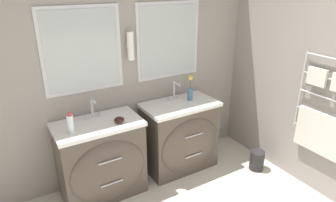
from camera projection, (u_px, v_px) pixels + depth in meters
wall_back at (117, 68)px, 3.27m from camera, size 4.99×0.15×2.60m
wall_right at (318, 74)px, 3.10m from camera, size 0.13×4.32×2.60m
vanity_left at (102, 160)px, 3.16m from camera, size 0.88×0.57×0.86m
vanity_right at (181, 136)px, 3.64m from camera, size 0.88×0.57×0.86m
faucet_left at (93, 108)px, 3.08m from camera, size 0.17×0.14×0.23m
faucet_right at (175, 91)px, 3.56m from camera, size 0.17×0.14×0.23m
toiletry_bottle at (70, 124)px, 2.79m from camera, size 0.06×0.06×0.20m
amenity_bowl at (119, 120)px, 3.02m from camera, size 0.10×0.10×0.06m
flower_vase at (190, 90)px, 3.56m from camera, size 0.06×0.06×0.31m
waste_bin at (257, 160)px, 3.71m from camera, size 0.18×0.18×0.25m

